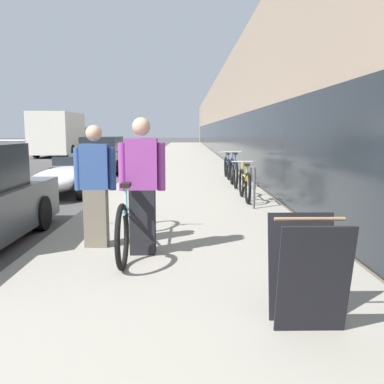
# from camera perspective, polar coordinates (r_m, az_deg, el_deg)

# --- Properties ---
(sidewalk_slab) EXTENTS (4.14, 70.00, 0.14)m
(sidewalk_slab) POSITION_cam_1_polar(r_m,az_deg,el_deg) (24.50, -0.86, 4.30)
(sidewalk_slab) COLOR gray
(sidewalk_slab) RESTS_ON ground
(storefront_facade) EXTENTS (10.01, 70.00, 5.31)m
(storefront_facade) POSITION_cam_1_polar(r_m,az_deg,el_deg) (33.22, 11.66, 9.60)
(storefront_facade) COLOR gray
(storefront_facade) RESTS_ON ground
(tandem_bicycle) EXTENTS (0.52, 2.83, 0.96)m
(tandem_bicycle) POSITION_cam_1_polar(r_m,az_deg,el_deg) (5.91, -7.85, -3.30)
(tandem_bicycle) COLOR black
(tandem_bicycle) RESTS_ON sidewalk_slab
(person_rider) EXTENTS (0.59, 0.23, 1.74)m
(person_rider) POSITION_cam_1_polar(r_m,az_deg,el_deg) (5.46, -6.65, 0.76)
(person_rider) COLOR black
(person_rider) RESTS_ON sidewalk_slab
(person_bystander) EXTENTS (0.56, 0.22, 1.65)m
(person_bystander) POSITION_cam_1_polar(r_m,az_deg,el_deg) (5.91, -12.75, 0.74)
(person_bystander) COLOR #756B5B
(person_bystander) RESTS_ON sidewalk_slab
(bike_rack_hoop) EXTENTS (0.05, 0.60, 0.84)m
(bike_rack_hoop) POSITION_cam_1_polar(r_m,az_deg,el_deg) (9.01, 8.03, 1.32)
(bike_rack_hoop) COLOR #4C4C51
(bike_rack_hoop) RESTS_ON sidewalk_slab
(cruiser_bike_nearest) EXTENTS (0.52, 1.70, 0.87)m
(cruiser_bike_nearest) POSITION_cam_1_polar(r_m,az_deg,el_deg) (9.83, 7.02, 1.06)
(cruiser_bike_nearest) COLOR black
(cruiser_bike_nearest) RESTS_ON sidewalk_slab
(cruiser_bike_middle) EXTENTS (0.52, 1.75, 0.99)m
(cruiser_bike_middle) POSITION_cam_1_polar(r_m,az_deg,el_deg) (12.21, 5.59, 2.66)
(cruiser_bike_middle) COLOR black
(cruiser_bike_middle) RESTS_ON sidewalk_slab
(cruiser_bike_farthest) EXTENTS (0.52, 1.65, 0.87)m
(cruiser_bike_farthest) POSITION_cam_1_polar(r_m,az_deg,el_deg) (14.36, 4.70, 3.31)
(cruiser_bike_farthest) COLOR black
(cruiser_bike_farthest) RESTS_ON sidewalk_slab
(sandwich_board_sign) EXTENTS (0.56, 0.56, 0.90)m
(sandwich_board_sign) POSITION_cam_1_polar(r_m,az_deg,el_deg) (3.60, 15.16, -10.23)
(sandwich_board_sign) COLOR black
(sandwich_board_sign) RESTS_ON sidewalk_slab
(vintage_roadster_curbside) EXTENTS (1.68, 4.37, 0.97)m
(vintage_roadster_curbside) POSITION_cam_1_polar(r_m,az_deg,el_deg) (12.34, -16.38, 1.81)
(vintage_roadster_curbside) COLOR white
(vintage_roadster_curbside) RESTS_ON ground
(parked_sedan_far) EXTENTS (1.74, 4.35, 1.48)m
(parked_sedan_far) POSITION_cam_1_polar(r_m,az_deg,el_deg) (18.35, -11.84, 4.72)
(parked_sedan_far) COLOR #4C5156
(parked_sedan_far) RESTS_ON ground
(moving_truck) EXTENTS (2.54, 6.73, 2.91)m
(moving_truck) POSITION_cam_1_polar(r_m,az_deg,el_deg) (30.59, -17.17, 7.33)
(moving_truck) COLOR orange
(moving_truck) RESTS_ON ground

